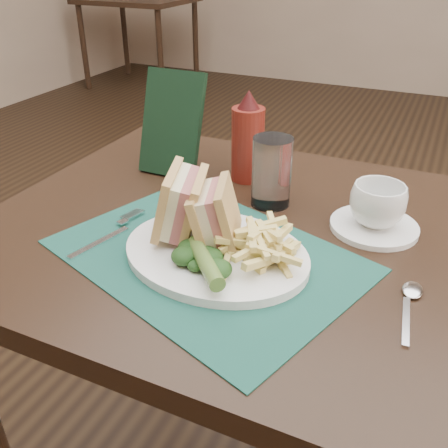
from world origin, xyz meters
name	(u,v)px	position (x,y,z in m)	size (l,w,h in m)	color
floor	(297,353)	(0.00, 0.00, 0.00)	(7.00, 7.00, 0.00)	black
wall_back	(416,93)	(0.00, 3.50, 0.00)	(6.00, 6.00, 0.00)	tan
table_main	(239,377)	(0.00, -0.50, 0.38)	(0.90, 0.75, 0.75)	black
table_bg_left	(141,43)	(-2.35, 2.75, 0.38)	(0.90, 0.75, 0.75)	black
placemat	(207,255)	(-0.01, -0.62, 0.75)	(0.46, 0.33, 0.00)	#16483C
plate	(216,253)	(0.00, -0.62, 0.76)	(0.30, 0.24, 0.01)	white
sandwich_half_a	(167,202)	(-0.09, -0.60, 0.82)	(0.06, 0.11, 0.10)	tan
sandwich_half_b	(202,213)	(-0.03, -0.60, 0.82)	(0.06, 0.10, 0.09)	tan
kale_garnish	(205,260)	(0.01, -0.67, 0.78)	(0.11, 0.08, 0.03)	#163413
pickle_spear	(205,262)	(0.02, -0.68, 0.79)	(0.02, 0.02, 0.12)	#4B6C29
fries_pile	(262,239)	(0.08, -0.61, 0.80)	(0.18, 0.20, 0.06)	#E5CF72
fork	(110,232)	(-0.19, -0.63, 0.76)	(0.03, 0.17, 0.01)	silver
spoon	(409,308)	(0.30, -0.62, 0.76)	(0.03, 0.15, 0.01)	silver
saucer	(374,226)	(0.21, -0.42, 0.76)	(0.15, 0.15, 0.01)	white
coffee_cup	(378,205)	(0.21, -0.42, 0.80)	(0.09, 0.09, 0.07)	white
drinking_glass	(272,172)	(0.02, -0.40, 0.81)	(0.07, 0.07, 0.13)	silver
ketchup_bottle	(248,136)	(-0.07, -0.32, 0.84)	(0.07, 0.07, 0.19)	maroon
check_presenter	(172,124)	(-0.23, -0.34, 0.85)	(0.13, 0.01, 0.22)	black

